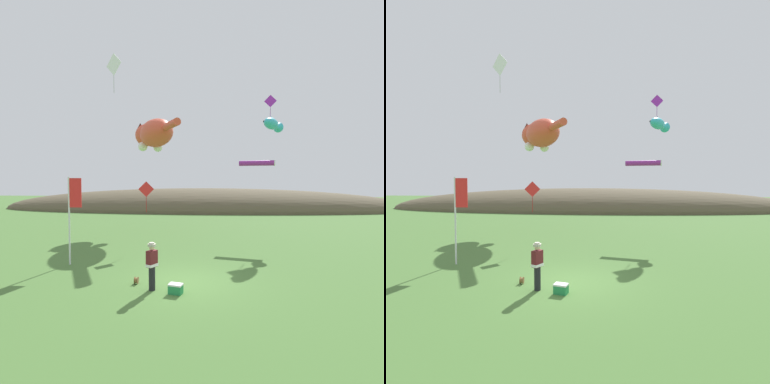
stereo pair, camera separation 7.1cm
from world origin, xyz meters
TOP-DOWN VIEW (x-y plane):
  - ground_plane at (0.00, 0.00)m, footprint 120.00×120.00m
  - distant_hill_ridge at (0.00, 29.11)m, footprint 56.30×13.06m
  - festival_attendant at (-1.13, -0.88)m, footprint 0.44×0.49m
  - kite_spool at (-1.88, -0.26)m, footprint 0.13×0.27m
  - picnic_cooler at (-0.22, -1.16)m, footprint 0.56×0.44m
  - festival_banner_pole at (-5.60, 2.14)m, footprint 0.66×0.08m
  - kite_giant_cat at (-3.72, 12.49)m, footprint 4.73×7.65m
  - kite_fish_windsock at (5.30, 10.16)m, footprint 2.03×2.91m
  - kite_tube_streamer at (4.13, 9.24)m, footprint 2.45×0.94m
  - kite_diamond_white at (-4.11, 3.96)m, footprint 0.99×0.62m
  - kite_diamond_red at (-2.83, 5.71)m, footprint 0.87×0.32m
  - kite_diamond_violet at (5.56, 12.47)m, footprint 0.95×0.17m

SIDE VIEW (x-z plane):
  - ground_plane at x=0.00m, z-range 0.00..0.00m
  - distant_hill_ridge at x=0.00m, z-range -2.88..2.88m
  - kite_spool at x=-1.88m, z-range 0.00..0.27m
  - picnic_cooler at x=-0.22m, z-range 0.00..0.36m
  - festival_attendant at x=-1.13m, z-range 0.07..1.84m
  - festival_banner_pole at x=-5.60m, z-range 0.65..4.86m
  - kite_diamond_red at x=-2.83m, z-range 2.58..4.40m
  - kite_tube_streamer at x=4.13m, z-range 4.99..5.43m
  - kite_giant_cat at x=-3.72m, z-range 6.46..9.01m
  - kite_fish_windsock at x=5.30m, z-range 7.56..8.45m
  - kite_diamond_white at x=-4.11m, z-range 9.07..11.13m
  - kite_diamond_violet at x=5.56m, z-range 9.27..11.14m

